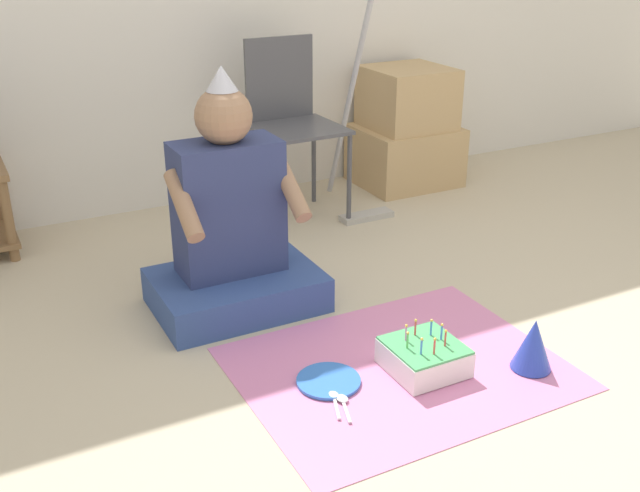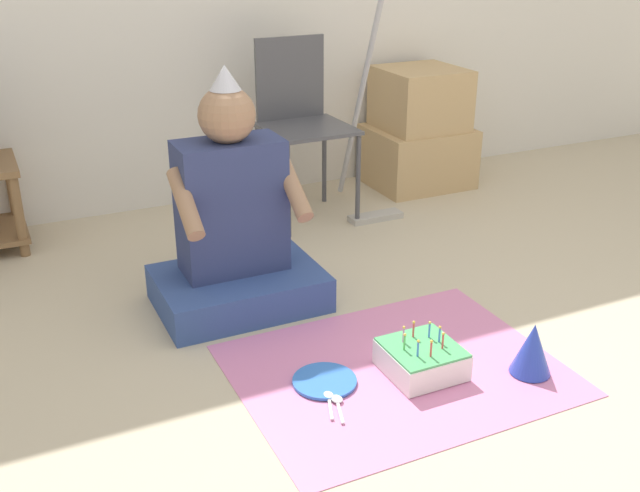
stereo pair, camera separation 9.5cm
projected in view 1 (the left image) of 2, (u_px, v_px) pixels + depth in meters
ground_plane at (502, 378)px, 2.49m from camera, size 16.00×16.00×0.00m
folding_chair at (290, 115)px, 3.69m from camera, size 0.42×0.42×0.88m
cardboard_box_stack at (406, 131)px, 4.23m from camera, size 0.54×0.47×0.66m
dust_mop at (357, 155)px, 3.79m from camera, size 0.28×0.46×1.10m
person_seated at (232, 232)px, 2.86m from camera, size 0.63×0.45×0.93m
party_cloth at (399, 368)px, 2.54m from camera, size 1.07×0.84×0.01m
birthday_cake at (424, 357)px, 2.51m from camera, size 0.24×0.24×0.16m
party_hat_blue at (533, 344)px, 2.51m from camera, size 0.14×0.14×0.18m
paper_plate at (329, 381)px, 2.46m from camera, size 0.21×0.21×0.01m
plastic_spoon_near at (334, 398)px, 2.37m from camera, size 0.07×0.14×0.01m
plastic_spoon_far at (343, 402)px, 2.35m from camera, size 0.06×0.14×0.01m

